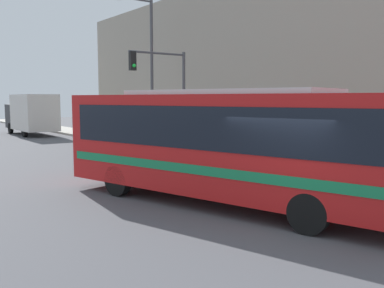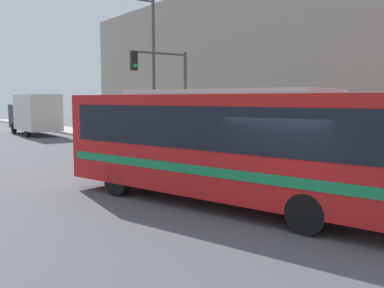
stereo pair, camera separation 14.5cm
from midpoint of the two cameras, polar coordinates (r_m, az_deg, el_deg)
name	(u,v)px [view 1 (the left image)]	position (r m, az deg, el deg)	size (l,w,h in m)	color
ground_plane	(297,224)	(10.46, 13.39, -10.32)	(120.00, 120.00, 0.00)	#515156
sidewalk	(124,140)	(29.86, -9.24, 0.53)	(2.79, 70.00, 0.16)	#A8A399
building_facade	(230,72)	(27.28, 4.93, 9.51)	(6.00, 26.00, 9.14)	#9E9384
city_bus	(228,139)	(11.72, 4.45, 0.63)	(5.23, 10.60, 3.16)	red
delivery_truck	(31,113)	(36.77, -20.73, 3.86)	(2.41, 7.10, 3.24)	silver
fire_hydrant	(288,161)	(17.14, 12.41, -2.18)	(0.20, 0.27, 0.69)	#999999
traffic_light_pole	(165,83)	(21.84, -3.75, 8.12)	(3.28, 0.35, 5.15)	#47474C
parking_meter	(207,136)	(20.76, 1.75, 1.06)	(0.14, 0.14, 1.42)	#47474C
street_lamp	(148,62)	(25.27, -6.12, 10.87)	(2.49, 0.28, 8.39)	#47474C
pedestrian_near_corner	(264,142)	(18.91, 9.41, 0.21)	(0.34, 0.34, 1.69)	#23283D
pedestrian_mid_block	(188,134)	(23.16, -0.78, 1.33)	(0.34, 0.34, 1.67)	slate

